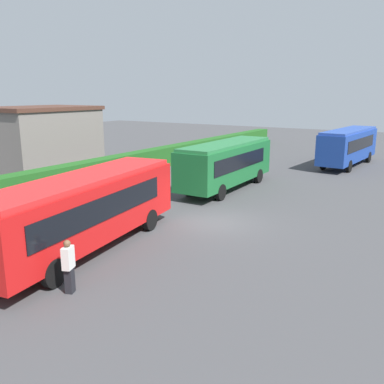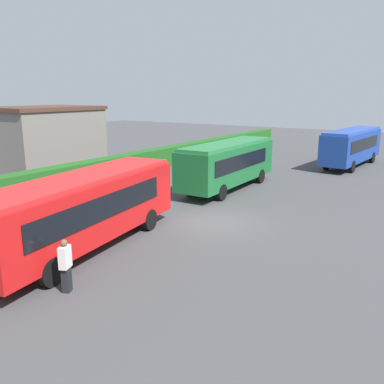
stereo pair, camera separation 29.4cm
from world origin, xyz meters
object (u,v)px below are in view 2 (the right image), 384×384
(bus_green, at_px, (228,162))
(bus_red, at_px, (84,207))
(bus_blue, at_px, (352,145))
(person_right, at_px, (65,264))

(bus_green, bearing_deg, bus_red, -179.44)
(bus_green, bearing_deg, bus_blue, -20.33)
(bus_red, xyz_separation_m, bus_green, (12.99, 0.30, 0.02))
(bus_red, relative_size, person_right, 5.98)
(bus_red, height_order, person_right, bus_red)
(bus_green, relative_size, person_right, 5.39)
(person_right, bearing_deg, bus_blue, -116.73)
(bus_red, relative_size, bus_blue, 1.06)
(bus_blue, bearing_deg, bus_red, 174.60)
(bus_blue, bearing_deg, bus_green, 164.77)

